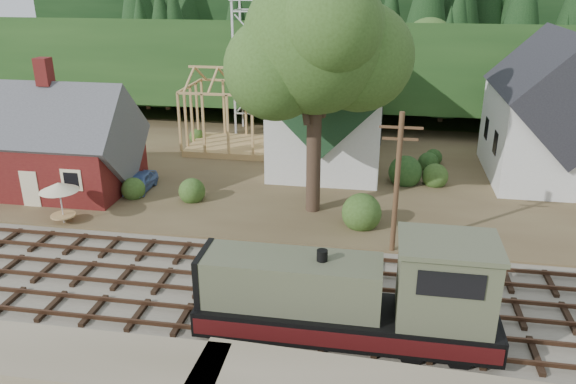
# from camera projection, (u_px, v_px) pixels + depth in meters

# --- Properties ---
(ground) EXTENTS (140.00, 140.00, 0.00)m
(ground) POSITION_uv_depth(u_px,v_px,m) (245.00, 293.00, 27.17)
(ground) COLOR #384C1E
(ground) RESTS_ON ground
(railroad_bed) EXTENTS (64.00, 11.00, 0.16)m
(railroad_bed) POSITION_uv_depth(u_px,v_px,m) (245.00, 291.00, 27.14)
(railroad_bed) COLOR #726B5B
(railroad_bed) RESTS_ON ground
(village_flat) EXTENTS (64.00, 26.00, 0.30)m
(village_flat) POSITION_uv_depth(u_px,v_px,m) (300.00, 170.00, 43.62)
(village_flat) COLOR brown
(village_flat) RESTS_ON ground
(hillside) EXTENTS (70.00, 28.96, 12.74)m
(hillside) POSITION_uv_depth(u_px,v_px,m) (331.00, 104.00, 65.69)
(hillside) COLOR #1E3F19
(hillside) RESTS_ON ground
(ridge) EXTENTS (80.00, 20.00, 12.00)m
(ridge) POSITION_uv_depth(u_px,v_px,m) (342.00, 80.00, 80.36)
(ridge) COLOR black
(ridge) RESTS_ON ground
(depot) EXTENTS (10.80, 7.41, 9.00)m
(depot) POSITION_uv_depth(u_px,v_px,m) (56.00, 148.00, 38.60)
(depot) COLOR #561314
(depot) RESTS_ON village_flat
(church) EXTENTS (8.40, 15.17, 13.00)m
(church) POSITION_uv_depth(u_px,v_px,m) (330.00, 102.00, 43.01)
(church) COLOR silver
(church) RESTS_ON village_flat
(farmhouse) EXTENTS (8.40, 10.80, 10.60)m
(farmhouse) POSITION_uv_depth(u_px,v_px,m) (552.00, 117.00, 39.98)
(farmhouse) COLOR silver
(farmhouse) RESTS_ON village_flat
(timber_frame) EXTENTS (8.20, 6.20, 6.99)m
(timber_frame) POSITION_uv_depth(u_px,v_px,m) (237.00, 115.00, 47.09)
(timber_frame) COLOR tan
(timber_frame) RESTS_ON village_flat
(lattice_tower) EXTENTS (3.20, 3.20, 12.12)m
(lattice_tower) POSITION_uv_depth(u_px,v_px,m) (252.00, 25.00, 50.12)
(lattice_tower) COLOR silver
(lattice_tower) RESTS_ON village_flat
(big_tree) EXTENTS (10.90, 8.40, 14.70)m
(big_tree) POSITION_uv_depth(u_px,v_px,m) (318.00, 51.00, 32.34)
(big_tree) COLOR #38281E
(big_tree) RESTS_ON village_flat
(telegraph_pole_near) EXTENTS (2.20, 0.28, 8.00)m
(telegraph_pole_near) POSITION_uv_depth(u_px,v_px,m) (397.00, 182.00, 29.28)
(telegraph_pole_near) COLOR #4C331E
(telegraph_pole_near) RESTS_ON ground
(locomotive) EXTENTS (12.12, 3.03, 4.84)m
(locomotive) POSITION_uv_depth(u_px,v_px,m) (357.00, 298.00, 22.77)
(locomotive) COLOR black
(locomotive) RESTS_ON railroad_bed
(car_blue) EXTENTS (1.51, 3.66, 1.24)m
(car_blue) POSITION_uv_depth(u_px,v_px,m) (140.00, 182.00, 38.89)
(car_blue) COLOR #5677B9
(car_blue) RESTS_ON village_flat
(patio_set) EXTENTS (2.32, 2.32, 2.58)m
(patio_set) POSITION_uv_depth(u_px,v_px,m) (59.00, 189.00, 33.29)
(patio_set) COLOR silver
(patio_set) RESTS_ON village_flat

